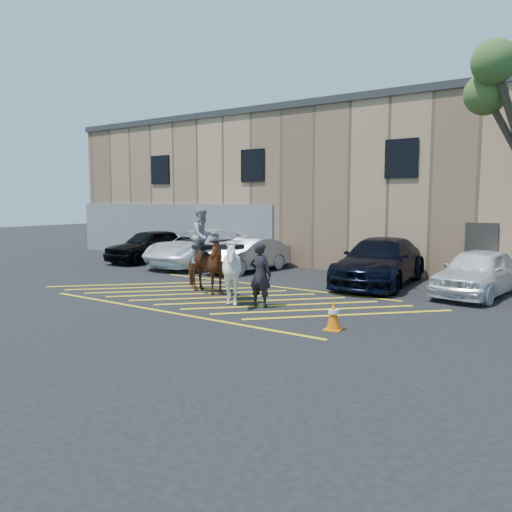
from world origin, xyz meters
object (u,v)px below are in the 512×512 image
Objects in this scene: car_white_pickup at (202,248)px; saddled_white at (232,272)px; car_black_suv at (150,245)px; mounted_bay at (203,259)px; car_blue_suv at (380,262)px; handler at (260,275)px; traffic_cone at (333,315)px; car_silver_sedan at (247,255)px; car_white_suv at (478,272)px.

saddled_white is (6.22, -5.95, 0.11)m from car_white_pickup.
mounted_bay is (7.60, -4.88, 0.32)m from car_black_suv.
car_blue_suv is (11.69, -0.02, 0.03)m from car_black_suv.
handler is 0.92m from saddled_white.
saddled_white reaches higher than traffic_cone.
handler is (4.38, -5.52, 0.23)m from car_silver_sedan.
handler reaches higher than car_white_pickup.
car_white_pickup is at bearing -44.24° from handler.
car_blue_suv reaches higher than car_black_suv.
mounted_bay is at bearing -32.00° from car_black_suv.
mounted_bay reaches higher than handler.
handler reaches higher than car_silver_sedan.
car_white_pickup is 1.37× the size of car_white_suv.
handler is at bearing -45.11° from car_silver_sedan.
traffic_cone is at bearing -18.42° from mounted_bay.
car_white_pickup is 1.06× the size of car_blue_suv.
saddled_white reaches higher than car_blue_suv.
car_white_pickup reaches higher than car_black_suv.
car_white_suv is at bearing -136.67° from handler.
car_black_suv is at bearing 148.72° from saddled_white.
car_blue_suv is 6.13m from saddled_white.
traffic_cone is at bearing -15.31° from saddled_white.
mounted_bay is 3.78× the size of traffic_cone.
car_silver_sedan is 7.05m from handler.
car_white_pickup is 12.15m from traffic_cone.
saddled_white reaches higher than car_silver_sedan.
car_silver_sedan is (5.91, -0.07, -0.10)m from car_black_suv.
saddled_white is (3.47, -5.63, 0.25)m from car_silver_sedan.
car_white_pickup is 8.54m from car_blue_suv.
mounted_bay reaches higher than car_black_suv.
car_white_suv is at bearing 4.98° from car_silver_sedan.
car_blue_suv reaches higher than traffic_cone.
car_white_suv is 2.38× the size of handler.
car_silver_sedan is at bearing 0.09° from car_black_suv.
car_silver_sedan is 5.78m from car_blue_suv.
car_blue_suv is at bearing -109.07° from handler.
car_white_suv is 8.71m from mounted_bay.
car_white_suv is (9.09, -0.24, 0.05)m from car_silver_sedan.
car_black_suv is at bearing 147.27° from mounted_bay.
traffic_cone is at bearing -82.70° from car_blue_suv.
handler is at bearing -27.77° from car_black_suv.
car_white_pickup is 2.77m from car_silver_sedan.
traffic_cone is (13.10, -6.72, -0.43)m from car_black_suv.
car_black_suv is 1.68× the size of mounted_bay.
car_white_pickup is at bearing 179.92° from car_silver_sedan.
car_silver_sedan is 9.80m from traffic_cone.
car_blue_suv is at bearing 67.85° from saddled_white.
car_black_suv is 2.48× the size of saddled_white.
traffic_cone is at bearing 153.16° from handler.
handler is (10.29, -5.59, 0.13)m from car_black_suv.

